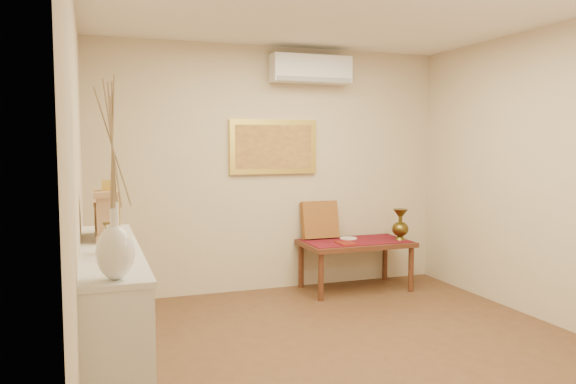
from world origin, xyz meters
name	(u,v)px	position (x,y,z in m)	size (l,w,h in m)	color
floor	(364,360)	(0.00, 0.00, 0.00)	(4.50, 4.50, 0.00)	brown
wall_back	(273,169)	(0.00, 2.25, 1.35)	(4.00, 0.02, 2.70)	beige
wall_left	(78,190)	(-2.00, 0.00, 1.35)	(0.02, 4.50, 2.70)	beige
wall_right	(575,177)	(2.00, 0.00, 1.35)	(0.02, 4.50, 2.70)	beige
white_vase	(113,181)	(-1.82, -0.90, 1.46)	(0.18, 0.18, 0.96)	white
candlestick	(111,242)	(-1.83, -0.37, 1.08)	(0.09, 0.09, 0.20)	silver
brass_urn_small	(110,234)	(-1.82, -0.19, 1.10)	(0.11, 0.11, 0.24)	brown
table_cloth	(355,241)	(0.85, 1.88, 0.55)	(1.14, 0.59, 0.01)	maroon
brass_urn_tall	(400,221)	(1.35, 1.76, 0.77)	(0.19, 0.19, 0.42)	brown
plate	(348,238)	(0.82, 2.00, 0.56)	(0.20, 0.20, 0.01)	white
menu	(346,243)	(0.66, 1.73, 0.56)	(0.18, 0.25, 0.01)	maroon
cushion	(320,220)	(0.53, 2.14, 0.77)	(0.42, 0.10, 0.42)	maroon
display_ledge	(111,322)	(-1.82, 0.00, 0.49)	(0.37, 2.02, 0.98)	silver
mantel_clock	(108,214)	(-1.82, 0.30, 1.15)	(0.17, 0.36, 0.41)	tan
wooden_chest	(106,217)	(-1.83, 0.55, 1.10)	(0.16, 0.21, 0.24)	tan
low_table	(355,247)	(0.85, 1.88, 0.48)	(1.20, 0.70, 0.55)	#542A19
painting	(273,147)	(0.00, 2.22, 1.60)	(1.00, 0.06, 0.60)	gold
ac_unit	(311,70)	(0.40, 2.12, 2.45)	(0.90, 0.25, 0.30)	silver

